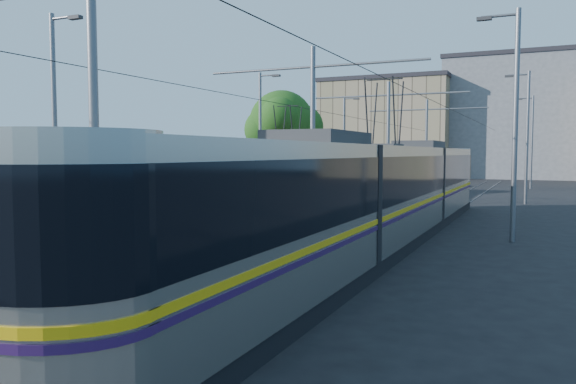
% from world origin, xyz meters
% --- Properties ---
extents(ground, '(160.00, 160.00, 0.00)m').
position_xyz_m(ground, '(0.00, 0.00, 0.00)').
color(ground, black).
rests_on(ground, ground).
extents(platform, '(4.00, 50.00, 0.30)m').
position_xyz_m(platform, '(0.00, 17.00, 0.15)').
color(platform, gray).
rests_on(platform, ground).
extents(tactile_strip_left, '(0.70, 50.00, 0.01)m').
position_xyz_m(tactile_strip_left, '(-1.45, 17.00, 0.30)').
color(tactile_strip_left, gray).
rests_on(tactile_strip_left, platform).
extents(tactile_strip_right, '(0.70, 50.00, 0.01)m').
position_xyz_m(tactile_strip_right, '(1.45, 17.00, 0.30)').
color(tactile_strip_right, gray).
rests_on(tactile_strip_right, platform).
extents(rails, '(8.71, 70.00, 0.03)m').
position_xyz_m(rails, '(0.00, 17.00, 0.02)').
color(rails, gray).
rests_on(rails, ground).
extents(track_arrow, '(1.20, 5.00, 0.01)m').
position_xyz_m(track_arrow, '(-3.60, -3.00, 0.01)').
color(track_arrow, silver).
rests_on(track_arrow, ground).
extents(tram_left, '(2.43, 29.63, 5.50)m').
position_xyz_m(tram_left, '(-3.60, 13.52, 1.71)').
color(tram_left, black).
rests_on(tram_left, ground).
extents(tram_right, '(2.43, 29.39, 5.50)m').
position_xyz_m(tram_right, '(3.60, 5.32, 1.86)').
color(tram_right, black).
rests_on(tram_right, ground).
extents(catenary, '(9.20, 70.00, 7.00)m').
position_xyz_m(catenary, '(0.00, 14.15, 4.52)').
color(catenary, slate).
rests_on(catenary, platform).
extents(street_lamps, '(15.18, 38.22, 8.00)m').
position_xyz_m(street_lamps, '(-0.00, 21.00, 4.18)').
color(street_lamps, slate).
rests_on(street_lamps, ground).
extents(shelter, '(0.93, 1.20, 2.32)m').
position_xyz_m(shelter, '(0.05, 14.06, 1.51)').
color(shelter, black).
rests_on(shelter, platform).
extents(tree, '(5.34, 4.94, 7.76)m').
position_xyz_m(tree, '(-9.14, 25.51, 5.25)').
color(tree, '#382314').
rests_on(tree, ground).
extents(building_left, '(16.32, 12.24, 12.58)m').
position_xyz_m(building_left, '(-10.00, 60.00, 6.30)').
color(building_left, gray).
rests_on(building_left, ground).
extents(building_centre, '(18.36, 14.28, 14.96)m').
position_xyz_m(building_centre, '(6.00, 64.00, 7.49)').
color(building_centre, gray).
rests_on(building_centre, ground).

